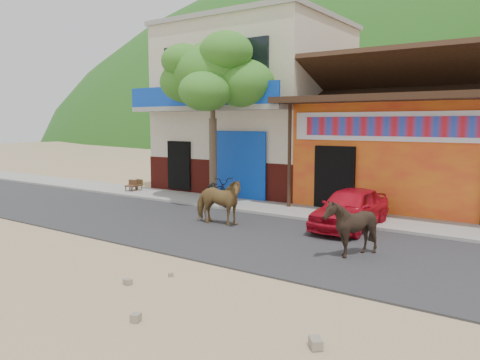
{
  "coord_description": "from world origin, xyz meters",
  "views": [
    {
      "loc": [
        5.85,
        -7.44,
        2.97
      ],
      "look_at": [
        -1.45,
        3.0,
        1.4
      ],
      "focal_mm": 35.0,
      "sensor_mm": 36.0,
      "label": 1
    }
  ],
  "objects_px": {
    "cow_tan": "(218,202)",
    "cafe_chair_right": "(136,180)",
    "cow_dark": "(351,227)",
    "scooter": "(218,191)",
    "cafe_chair_left": "(131,181)",
    "red_car": "(350,208)",
    "tree": "(213,118)"
  },
  "relations": [
    {
      "from": "cow_dark",
      "to": "red_car",
      "type": "relative_size",
      "value": 0.39
    },
    {
      "from": "cow_dark",
      "to": "red_car",
      "type": "distance_m",
      "value": 2.83
    },
    {
      "from": "cow_tan",
      "to": "red_car",
      "type": "bearing_deg",
      "value": -71.15
    },
    {
      "from": "tree",
      "to": "cafe_chair_right",
      "type": "bearing_deg",
      "value": 175.86
    },
    {
      "from": "cow_dark",
      "to": "cafe_chair_left",
      "type": "xyz_separation_m",
      "value": [
        -11.09,
        3.64,
        -0.14
      ]
    },
    {
      "from": "tree",
      "to": "scooter",
      "type": "bearing_deg",
      "value": -39.81
    },
    {
      "from": "cow_tan",
      "to": "scooter",
      "type": "relative_size",
      "value": 0.84
    },
    {
      "from": "red_car",
      "to": "scooter",
      "type": "height_order",
      "value": "red_car"
    },
    {
      "from": "cow_tan",
      "to": "cow_dark",
      "type": "bearing_deg",
      "value": -110.49
    },
    {
      "from": "tree",
      "to": "cafe_chair_right",
      "type": "relative_size",
      "value": 7.07
    },
    {
      "from": "cow_tan",
      "to": "red_car",
      "type": "xyz_separation_m",
      "value": [
        3.3,
        1.75,
        -0.1
      ]
    },
    {
      "from": "cow_tan",
      "to": "cafe_chair_right",
      "type": "relative_size",
      "value": 1.88
    },
    {
      "from": "cafe_chair_left",
      "to": "red_car",
      "type": "bearing_deg",
      "value": -23.59
    },
    {
      "from": "tree",
      "to": "red_car",
      "type": "distance_m",
      "value": 6.25
    },
    {
      "from": "cow_tan",
      "to": "red_car",
      "type": "distance_m",
      "value": 3.73
    },
    {
      "from": "tree",
      "to": "cow_dark",
      "type": "relative_size",
      "value": 4.63
    },
    {
      "from": "cafe_chair_right",
      "to": "tree",
      "type": "bearing_deg",
      "value": 2.89
    },
    {
      "from": "cow_tan",
      "to": "cafe_chair_left",
      "type": "distance_m",
      "value": 7.29
    },
    {
      "from": "cow_dark",
      "to": "scooter",
      "type": "relative_size",
      "value": 0.68
    },
    {
      "from": "tree",
      "to": "cafe_chair_left",
      "type": "bearing_deg",
      "value": 179.74
    },
    {
      "from": "red_car",
      "to": "cafe_chair_right",
      "type": "relative_size",
      "value": 3.95
    },
    {
      "from": "cow_tan",
      "to": "cow_dark",
      "type": "distance_m",
      "value": 4.43
    },
    {
      "from": "cow_tan",
      "to": "cow_dark",
      "type": "xyz_separation_m",
      "value": [
        4.35,
        -0.88,
        -0.03
      ]
    },
    {
      "from": "cafe_chair_left",
      "to": "cafe_chair_right",
      "type": "distance_m",
      "value": 0.3
    },
    {
      "from": "cafe_chair_right",
      "to": "scooter",
      "type": "bearing_deg",
      "value": -2.26
    },
    {
      "from": "tree",
      "to": "cow_tan",
      "type": "height_order",
      "value": "tree"
    },
    {
      "from": "tree",
      "to": "scooter",
      "type": "xyz_separation_m",
      "value": [
        0.6,
        -0.5,
        -2.5
      ]
    },
    {
      "from": "scooter",
      "to": "red_car",
      "type": "bearing_deg",
      "value": -66.48
    },
    {
      "from": "cow_dark",
      "to": "red_car",
      "type": "xyz_separation_m",
      "value": [
        -1.05,
        2.62,
        -0.08
      ]
    },
    {
      "from": "tree",
      "to": "cafe_chair_left",
      "type": "distance_m",
      "value": 5.1
    },
    {
      "from": "cow_tan",
      "to": "scooter",
      "type": "xyz_separation_m",
      "value": [
        -1.74,
        2.25,
        -0.09
      ]
    },
    {
      "from": "cafe_chair_right",
      "to": "cafe_chair_left",
      "type": "bearing_deg",
      "value": -82.97
    }
  ]
}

